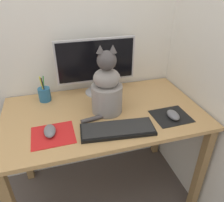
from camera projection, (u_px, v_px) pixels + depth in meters
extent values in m
plane|color=#564C47|center=(105.00, 190.00, 1.75)|extent=(12.00, 12.00, 0.00)
cube|color=silver|center=(88.00, 18.00, 1.43)|extent=(7.00, 0.04, 2.50)
cube|color=silver|center=(209.00, 24.00, 1.27)|extent=(0.04, 7.00, 2.50)
cube|color=tan|center=(103.00, 113.00, 1.37)|extent=(1.23, 0.70, 0.02)
cube|color=olive|center=(200.00, 172.00, 1.45)|extent=(0.05, 0.05, 0.73)
cube|color=olive|center=(23.00, 144.00, 1.69)|extent=(0.05, 0.05, 0.73)
cube|color=olive|center=(158.00, 120.00, 1.96)|extent=(0.05, 0.05, 0.73)
cylinder|color=#B2B2B7|center=(97.00, 92.00, 1.58)|extent=(0.17, 0.17, 0.01)
cylinder|color=#B2B2B7|center=(97.00, 86.00, 1.56)|extent=(0.04, 0.04, 0.09)
cube|color=#B2B2B7|center=(96.00, 60.00, 1.46)|extent=(0.54, 0.02, 0.29)
cube|color=black|center=(96.00, 61.00, 1.45)|extent=(0.51, 0.00, 0.27)
cube|color=black|center=(118.00, 130.00, 1.19)|extent=(0.42, 0.20, 0.02)
cube|color=black|center=(118.00, 128.00, 1.19)|extent=(0.40, 0.18, 0.01)
cube|color=red|center=(53.00, 135.00, 1.17)|extent=(0.23, 0.20, 0.00)
cube|color=black|center=(171.00, 116.00, 1.32)|extent=(0.22, 0.19, 0.00)
ellipsoid|color=slate|center=(50.00, 131.00, 1.17)|extent=(0.06, 0.11, 0.03)
ellipsoid|color=slate|center=(173.00, 115.00, 1.29)|extent=(0.06, 0.10, 0.04)
cylinder|color=gray|center=(107.00, 99.00, 1.33)|extent=(0.22, 0.22, 0.18)
ellipsoid|color=gray|center=(107.00, 78.00, 1.26)|extent=(0.18, 0.16, 0.12)
sphere|color=#474242|center=(107.00, 60.00, 1.19)|extent=(0.13, 0.13, 0.11)
cone|color=#474242|center=(100.00, 49.00, 1.15)|extent=(0.05, 0.05, 0.04)
cone|color=#474242|center=(113.00, 49.00, 1.16)|extent=(0.05, 0.05, 0.04)
cylinder|color=#474242|center=(101.00, 117.00, 1.29)|extent=(0.24, 0.07, 0.03)
cylinder|color=#286089|center=(45.00, 94.00, 1.46)|extent=(0.08, 0.08, 0.09)
cylinder|color=yellow|center=(42.00, 87.00, 1.43)|extent=(0.02, 0.03, 0.14)
cylinder|color=green|center=(44.00, 86.00, 1.44)|extent=(0.02, 0.01, 0.14)
cylinder|color=yellow|center=(42.00, 87.00, 1.42)|extent=(0.01, 0.01, 0.14)
cylinder|color=black|center=(44.00, 88.00, 1.42)|extent=(0.02, 0.01, 0.14)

